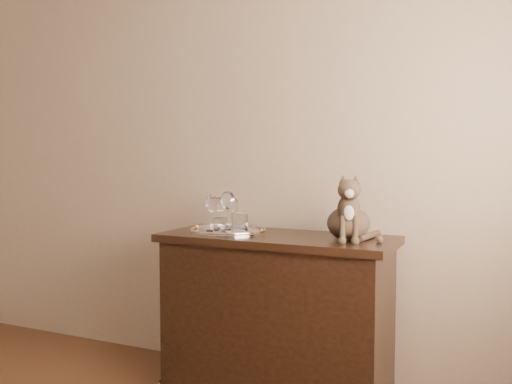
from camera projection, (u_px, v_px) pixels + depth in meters
wall_back at (205, 139)px, 3.41m from camera, size 4.00×0.10×2.70m
sideboard at (277, 317)px, 2.94m from camera, size 1.20×0.50×0.85m
tray at (228, 231)px, 3.04m from camera, size 0.40×0.40×0.01m
wine_glass_a at (220, 212)px, 3.14m from camera, size 0.06×0.06×0.17m
wine_glass_b at (233, 213)px, 3.11m from camera, size 0.06×0.06×0.17m
wine_glass_c at (212, 213)px, 3.02m from camera, size 0.07×0.07×0.19m
wine_glass_d at (228, 210)px, 3.07m from camera, size 0.08×0.08×0.21m
tumbler_a at (239, 223)px, 2.95m from camera, size 0.09×0.09×0.10m
tumbler_b at (220, 226)px, 2.91m from camera, size 0.07×0.07×0.08m
cat at (349, 207)px, 2.76m from camera, size 0.39×0.38×0.32m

